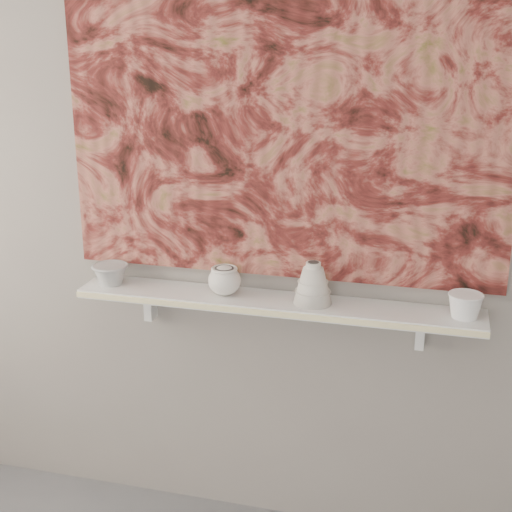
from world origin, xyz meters
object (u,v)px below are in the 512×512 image
(painting, at_px, (282,116))
(shelf, at_px, (275,303))
(bowl_white, at_px, (465,305))
(bowl_grey, at_px, (110,274))
(bell_vessel, at_px, (313,283))
(cup_cream, at_px, (224,280))

(painting, bearing_deg, shelf, -90.00)
(bowl_white, bearing_deg, bowl_grey, 180.00)
(bowl_grey, bearing_deg, bell_vessel, 0.00)
(painting, height_order, bell_vessel, painting)
(painting, height_order, bowl_white, painting)
(shelf, height_order, cup_cream, cup_cream)
(shelf, xyz_separation_m, bowl_white, (0.62, 0.00, 0.06))
(bowl_grey, distance_m, cup_cream, 0.43)
(painting, relative_size, bowl_grey, 11.41)
(bell_vessel, bearing_deg, bowl_grey, 180.00)
(bowl_grey, relative_size, bowl_white, 1.17)
(cup_cream, height_order, bowl_white, cup_cream)
(bowl_grey, distance_m, bowl_white, 1.23)
(shelf, bearing_deg, bowl_white, 0.00)
(cup_cream, bearing_deg, shelf, 0.00)
(shelf, xyz_separation_m, painting, (0.00, 0.08, 0.62))
(shelf, relative_size, cup_cream, 12.32)
(bell_vessel, xyz_separation_m, bowl_white, (0.49, 0.00, -0.03))
(painting, height_order, cup_cream, painting)
(bowl_grey, height_order, cup_cream, cup_cream)
(painting, xyz_separation_m, cup_cream, (-0.18, -0.08, -0.56))
(painting, distance_m, bowl_white, 0.85)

